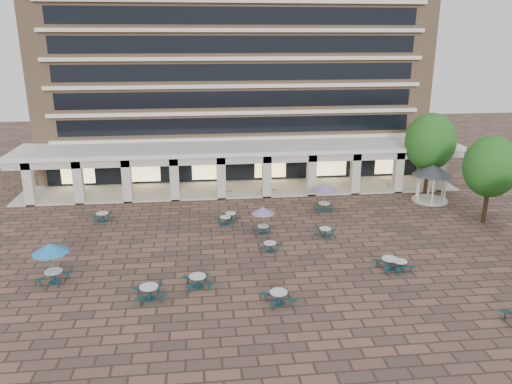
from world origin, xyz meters
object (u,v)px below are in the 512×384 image
picnic_table_1 (279,296)px  planter_right (269,189)px  picnic_table_2 (400,265)px  planter_left (224,191)px  picnic_table_0 (198,280)px  gazebo (432,174)px

picnic_table_1 → planter_right: (2.27, 20.00, 0.14)m
picnic_table_2 → planter_left: 19.71m
picnic_table_0 → picnic_table_2: size_ratio=1.08×
gazebo → planter_left: gazebo is taller
picnic_table_1 → planter_left: (-1.94, 20.00, 0.04)m
picnic_table_1 → picnic_table_2: 8.97m
picnic_table_2 → picnic_table_1: bearing=-175.9°
picnic_table_2 → gazebo: (8.24, 13.28, 2.12)m
picnic_table_0 → picnic_table_2: picnic_table_0 is taller
picnic_table_0 → planter_left: (2.55, 17.55, 0.03)m
planter_left → planter_right: size_ratio=1.00×
planter_right → gazebo: bearing=-13.8°
planter_right → picnic_table_1: bearing=-96.5°
picnic_table_1 → gazebo: 23.50m
planter_left → gazebo: bearing=-10.7°
picnic_table_0 → gazebo: size_ratio=0.53×
gazebo → planter_right: 14.90m
gazebo → planter_right: gazebo is taller
picnic_table_2 → gazebo: size_ratio=0.49×
planter_left → picnic_table_0: bearing=-98.3°
picnic_table_1 → picnic_table_0: bearing=136.9°
picnic_table_1 → planter_right: 20.13m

